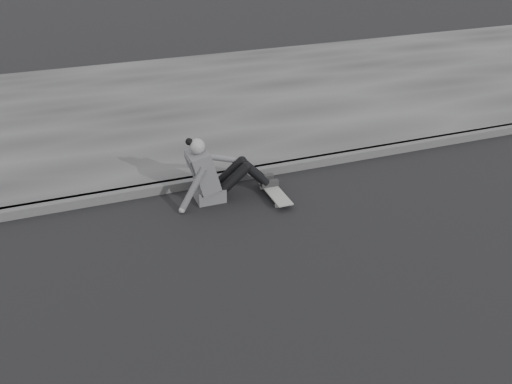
# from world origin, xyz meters

# --- Properties ---
(ground) EXTENTS (80.00, 80.00, 0.00)m
(ground) POSITION_xyz_m (0.00, 0.00, 0.00)
(ground) COLOR black
(ground) RESTS_ON ground
(curb) EXTENTS (24.00, 0.16, 0.12)m
(curb) POSITION_xyz_m (0.00, 2.58, 0.06)
(curb) COLOR #494949
(curb) RESTS_ON ground
(sidewalk) EXTENTS (24.00, 6.00, 0.12)m
(sidewalk) POSITION_xyz_m (0.00, 5.60, 0.06)
(sidewalk) COLOR #3D3D3D
(sidewalk) RESTS_ON ground
(skateboard) EXTENTS (0.20, 0.78, 0.09)m
(skateboard) POSITION_xyz_m (-1.19, 1.91, 0.07)
(skateboard) COLOR #9C9C97
(skateboard) RESTS_ON ground
(seated_woman) EXTENTS (1.38, 0.46, 0.88)m
(seated_woman) POSITION_xyz_m (-1.93, 2.16, 0.36)
(seated_woman) COLOR #515254
(seated_woman) RESTS_ON ground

